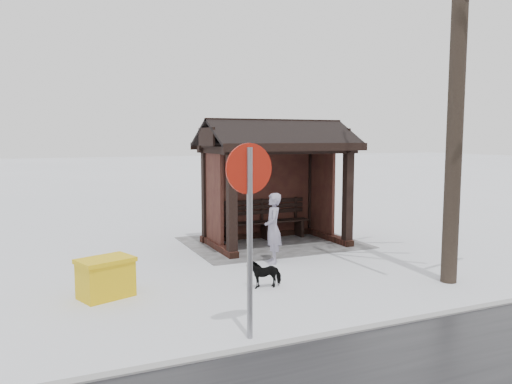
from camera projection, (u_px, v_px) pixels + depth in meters
ground at (276, 244)px, 12.40m from camera, size 120.00×120.00×0.00m
kerb at (437, 316)px, 7.39m from camera, size 120.00×0.15×0.06m
trampled_patch at (272, 242)px, 12.58m from camera, size 4.20×3.20×0.02m
bus_shelter at (273, 157)px, 12.31m from camera, size 3.60×2.40×3.09m
pedestrian at (273, 228)px, 10.48m from camera, size 0.54×0.64×1.49m
dog at (264, 273)px, 8.85m from camera, size 0.61×0.33×0.50m
grit_bin at (106, 278)px, 8.24m from camera, size 1.02×0.86×0.67m
road_sign at (249, 201)px, 6.41m from camera, size 0.66×0.12×2.57m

